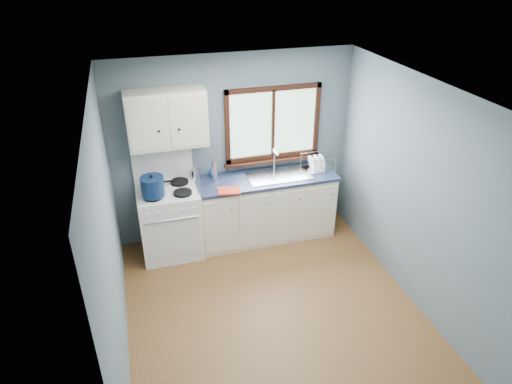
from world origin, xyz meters
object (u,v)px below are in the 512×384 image
object	(u,v)px
thermos	(214,171)
utensil_crock	(196,174)
base_cabinets	(265,210)
sink	(279,179)
dish_rack	(317,165)
skillet	(153,183)
stockpot	(153,186)
gas_range	(170,219)

from	to	relation	value
thermos	utensil_crock	bearing A→B (deg)	154.75
base_cabinets	sink	xyz separation A→B (m)	(0.18, -0.00, 0.45)
base_cabinets	dish_rack	bearing A→B (deg)	3.47
sink	skillet	bearing A→B (deg)	176.29
sink	thermos	bearing A→B (deg)	174.90
base_cabinets	dish_rack	distance (m)	0.94
stockpot	thermos	world-z (taller)	stockpot
stockpot	utensil_crock	size ratio (longest dim) A/B	0.77
skillet	dish_rack	world-z (taller)	dish_rack
utensil_crock	thermos	world-z (taller)	utensil_crock
gas_range	base_cabinets	distance (m)	1.31
base_cabinets	skillet	distance (m)	1.58
utensil_crock	dish_rack	xyz separation A→B (m)	(1.65, -0.14, -0.02)
base_cabinets	utensil_crock	size ratio (longest dim) A/B	4.93
gas_range	stockpot	bearing A→B (deg)	-138.17
base_cabinets	sink	world-z (taller)	sink
sink	skillet	size ratio (longest dim) A/B	2.04
stockpot	dish_rack	world-z (taller)	stockpot
base_cabinets	thermos	world-z (taller)	thermos
gas_range	base_cabinets	world-z (taller)	gas_range
dish_rack	gas_range	bearing A→B (deg)	178.08
thermos	gas_range	bearing A→B (deg)	-171.53
stockpot	skillet	bearing A→B (deg)	87.32
dish_rack	thermos	bearing A→B (deg)	175.07
utensil_crock	dish_rack	size ratio (longest dim) A/B	0.90
gas_range	thermos	distance (m)	0.86
stockpot	thermos	size ratio (longest dim) A/B	0.96
gas_range	thermos	bearing A→B (deg)	8.47
sink	skillet	world-z (taller)	sink
gas_range	dish_rack	size ratio (longest dim) A/B	3.25
thermos	stockpot	bearing A→B (deg)	-162.91
stockpot	utensil_crock	distance (m)	0.68
gas_range	thermos	world-z (taller)	gas_range
stockpot	dish_rack	size ratio (longest dim) A/B	0.69
skillet	utensil_crock	size ratio (longest dim) A/B	1.10
sink	dish_rack	bearing A→B (deg)	4.60
gas_range	utensil_crock	xyz separation A→B (m)	(0.40, 0.20, 0.50)
sink	dish_rack	size ratio (longest dim) A/B	2.01
sink	base_cabinets	bearing A→B (deg)	179.87
gas_range	stockpot	xyz separation A→B (m)	(-0.17, -0.15, 0.59)
stockpot	thermos	xyz separation A→B (m)	(0.80, 0.25, -0.02)
gas_range	stockpot	world-z (taller)	gas_range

